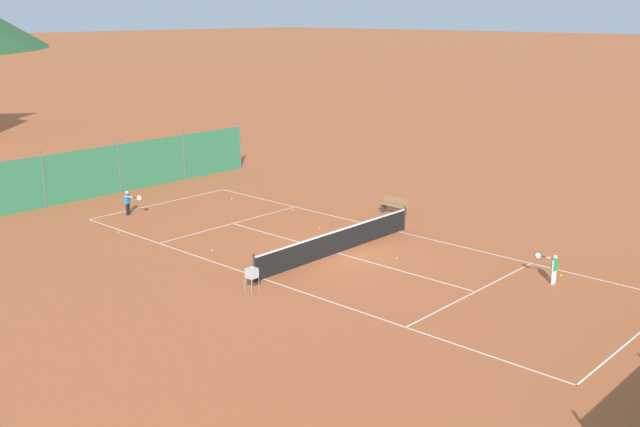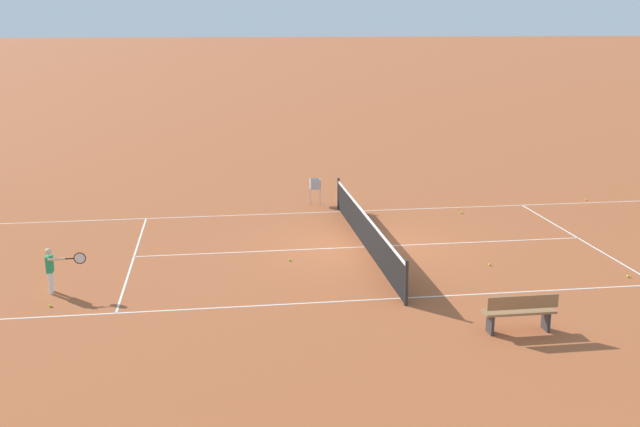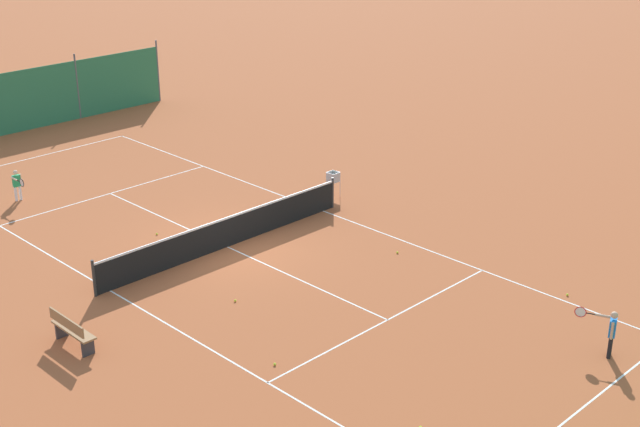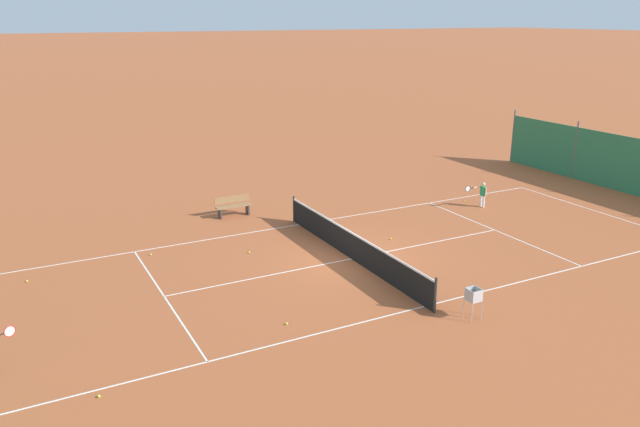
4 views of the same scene
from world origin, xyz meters
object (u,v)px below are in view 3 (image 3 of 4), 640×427
at_px(tennis_ball_by_net_right, 275,364).
at_px(courtside_bench, 72,330).
at_px(tennis_ball_near_corner, 397,252).
at_px(tennis_ball_by_net_left, 420,427).
at_px(player_far_service, 610,330).
at_px(tennis_net, 227,232).
at_px(tennis_ball_alley_right, 235,301).
at_px(tennis_ball_service_box, 567,295).
at_px(tennis_ball_alley_left, 157,234).
at_px(ball_hopper, 333,179).
at_px(player_near_baseline, 17,183).

bearing_deg(tennis_ball_by_net_right, courtside_bench, -54.94).
bearing_deg(tennis_ball_near_corner, tennis_ball_by_net_left, 43.54).
distance_m(player_far_service, courtside_bench, 12.73).
bearing_deg(tennis_net, tennis_ball_by_net_left, 73.09).
xyz_separation_m(tennis_ball_alley_right, courtside_bench, (4.24, -0.98, 0.42)).
bearing_deg(player_far_service, tennis_net, -78.12).
distance_m(player_far_service, tennis_ball_alley_right, 9.46).
relative_size(tennis_ball_alley_right, courtside_bench, 0.04).
height_order(tennis_ball_service_box, tennis_ball_alley_left, same).
height_order(player_far_service, tennis_ball_near_corner, player_far_service).
bearing_deg(player_far_service, courtside_bench, -46.87).
height_order(tennis_net, tennis_ball_near_corner, tennis_net).
relative_size(tennis_ball_by_net_left, ball_hopper, 0.07).
bearing_deg(player_far_service, tennis_ball_by_net_right, -41.79).
relative_size(player_far_service, tennis_ball_by_net_right, 17.95).
height_order(tennis_net, tennis_ball_service_box, tennis_net).
xyz_separation_m(tennis_ball_by_net_left, ball_hopper, (-8.31, -10.60, 0.63)).
height_order(player_far_service, courtside_bench, player_far_service).
bearing_deg(tennis_ball_by_net_left, player_far_service, 166.52).
bearing_deg(tennis_ball_by_net_right, tennis_ball_service_box, 159.45).
xyz_separation_m(tennis_ball_near_corner, tennis_ball_alley_right, (5.38, -1.05, 0.00)).
bearing_deg(tennis_ball_alley_right, tennis_ball_alley_left, -102.43).
bearing_deg(player_near_baseline, tennis_ball_service_box, 112.47).
height_order(tennis_ball_service_box, courtside_bench, courtside_bench).
bearing_deg(tennis_ball_alley_left, tennis_ball_by_net_right, 72.96).
distance_m(tennis_net, tennis_ball_by_net_right, 6.93).
distance_m(tennis_ball_near_corner, ball_hopper, 5.08).
xyz_separation_m(tennis_net, courtside_bench, (6.34, 1.91, -0.05)).
bearing_deg(player_far_service, ball_hopper, -103.90).
bearing_deg(player_near_baseline, tennis_ball_by_net_left, 88.61).
height_order(player_near_baseline, courtside_bench, player_near_baseline).
bearing_deg(player_far_service, tennis_ball_alley_right, -61.77).
bearing_deg(player_far_service, tennis_ball_by_net_left, -13.48).
relative_size(tennis_ball_near_corner, tennis_ball_by_net_right, 1.00).
distance_m(player_far_service, ball_hopper, 12.25).
bearing_deg(tennis_ball_near_corner, courtside_bench, -11.89).
bearing_deg(tennis_ball_by_net_left, tennis_ball_alley_right, -97.36).
height_order(tennis_net, tennis_ball_alley_left, tennis_net).
bearing_deg(ball_hopper, tennis_ball_service_box, 84.78).
bearing_deg(tennis_ball_alley_right, tennis_ball_by_net_right, 65.77).
height_order(player_near_baseline, tennis_ball_alley_left, player_near_baseline).
relative_size(player_near_baseline, tennis_ball_alley_right, 16.56).
bearing_deg(ball_hopper, player_near_baseline, -42.80).
height_order(tennis_ball_near_corner, tennis_ball_alley_left, same).
xyz_separation_m(player_far_service, tennis_ball_by_net_left, (5.37, -1.29, -0.66)).
height_order(tennis_ball_near_corner, tennis_ball_by_net_right, same).
bearing_deg(tennis_ball_near_corner, tennis_ball_service_box, 102.86).
bearing_deg(tennis_ball_alley_left, tennis_ball_alley_right, 77.57).
relative_size(tennis_net, player_far_service, 7.75).
bearing_deg(player_far_service, player_near_baseline, -75.57).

